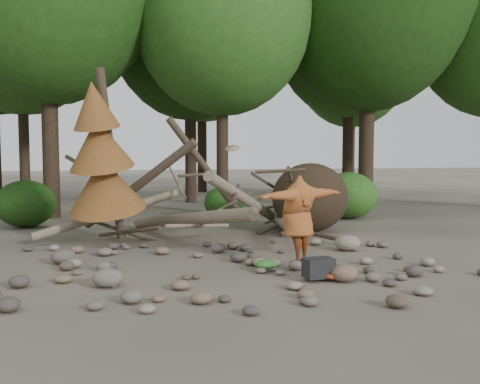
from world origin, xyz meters
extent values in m
plane|color=#514C44|center=(0.00, 0.00, 0.00)|extent=(120.00, 120.00, 0.00)
ellipsoid|color=#332619|center=(2.60, 4.30, 0.99)|extent=(2.20, 1.87, 1.98)
cylinder|color=gray|center=(-1.00, 3.70, 0.55)|extent=(2.61, 5.11, 1.08)
cylinder|color=gray|center=(0.80, 4.20, 0.90)|extent=(3.18, 3.71, 1.90)
cylinder|color=brown|center=(-2.20, 4.60, 1.40)|extent=(3.08, 1.91, 2.49)
cylinder|color=gray|center=(1.60, 3.50, 0.35)|extent=(1.13, 4.98, 0.43)
cylinder|color=brown|center=(-0.30, 4.80, 1.80)|extent=(2.39, 1.03, 2.89)
cylinder|color=gray|center=(-3.00, 4.00, 0.70)|extent=(3.71, 0.86, 1.20)
cylinder|color=#4C3F30|center=(-2.50, 3.50, 0.30)|extent=(1.52, 1.70, 0.49)
cylinder|color=gray|center=(0.20, 4.40, 0.80)|extent=(1.57, 0.85, 0.69)
cylinder|color=#4C3F30|center=(1.80, 4.90, 1.20)|extent=(1.92, 1.25, 1.10)
cylinder|color=gray|center=(-1.20, 4.20, 1.50)|extent=(0.37, 1.42, 0.85)
cylinder|color=#4C3F30|center=(2.20, 3.20, 0.15)|extent=(0.79, 2.54, 0.12)
cylinder|color=gray|center=(-0.80, 3.10, 0.45)|extent=(1.78, 1.11, 0.29)
cylinder|color=#4C3F30|center=(-2.90, 3.80, 2.20)|extent=(0.67, 1.13, 4.35)
cone|color=brown|center=(-3.06, 3.49, 1.50)|extent=(2.06, 2.13, 1.86)
cone|color=brown|center=(-3.16, 3.28, 2.50)|extent=(1.71, 1.78, 1.65)
cone|color=brown|center=(-3.26, 3.09, 3.40)|extent=(1.23, 1.30, 1.41)
cylinder|color=#38281C|center=(-5.00, 9.50, 4.48)|extent=(0.56, 0.56, 8.96)
cylinder|color=#38281C|center=(1.00, 9.20, 3.57)|extent=(0.44, 0.44, 7.14)
ellipsoid|color=#336B21|center=(1.00, 9.20, 7.34)|extent=(6.53, 6.53, 7.51)
cylinder|color=#38281C|center=(7.00, 9.80, 4.72)|extent=(0.60, 0.60, 9.45)
cylinder|color=#38281C|center=(-6.50, 13.50, 3.78)|extent=(0.42, 0.42, 7.56)
ellipsoid|color=#336B21|center=(-6.50, 13.50, 7.78)|extent=(6.91, 6.91, 7.95)
cylinder|color=#38281C|center=(0.50, 14.20, 4.27)|extent=(0.52, 0.52, 8.54)
ellipsoid|color=#1F4713|center=(0.50, 14.20, 8.78)|extent=(7.81, 7.81, 10.15)
cylinder|color=#38281C|center=(8.00, 13.80, 4.06)|extent=(0.50, 0.50, 8.12)
ellipsoid|color=#295B1A|center=(8.00, 13.80, 8.35)|extent=(7.42, 7.42, 8.91)
cylinder|color=#38281C|center=(2.00, 20.50, 4.38)|extent=(0.54, 0.54, 8.75)
ellipsoid|color=#336B21|center=(2.00, 20.50, 9.00)|extent=(8.00, 8.00, 10.00)
cylinder|color=#38281C|center=(11.00, 20.00, 3.92)|extent=(0.46, 0.46, 7.84)
ellipsoid|color=#295B1A|center=(11.00, 20.00, 8.06)|extent=(7.17, 7.17, 8.60)
ellipsoid|color=#1F4713|center=(-5.50, 7.20, 0.72)|extent=(1.80, 1.80, 1.44)
ellipsoid|color=#295B1A|center=(0.80, 7.80, 0.56)|extent=(1.40, 1.40, 1.12)
ellipsoid|color=#336B21|center=(5.00, 7.00, 0.80)|extent=(2.00, 2.00, 1.60)
imported|color=#A35225|center=(0.76, 0.02, 0.95)|extent=(2.21, 1.34, 1.75)
cylinder|color=#92805C|center=(-0.61, -0.10, 2.36)|extent=(0.30, 0.31, 0.15)
cube|color=black|center=(0.72, -1.22, 0.17)|extent=(0.55, 0.40, 0.34)
ellipsoid|color=#346F2C|center=(0.02, -0.28, 0.09)|extent=(0.47, 0.39, 0.17)
ellipsoid|color=#A13C1B|center=(0.92, -1.36, 0.05)|extent=(0.29, 0.23, 0.10)
ellipsoid|color=#6F685C|center=(-2.93, -0.85, 0.16)|extent=(0.53, 0.48, 0.32)
ellipsoid|color=#7B604D|center=(1.13, -1.39, 0.15)|extent=(0.50, 0.45, 0.30)
ellipsoid|color=gray|center=(2.44, 1.37, 0.18)|extent=(0.61, 0.55, 0.37)
ellipsoid|color=#5C554D|center=(-3.86, 1.28, 0.15)|extent=(0.51, 0.46, 0.30)
camera|label=1|loc=(-2.73, -10.04, 2.28)|focal=40.00mm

